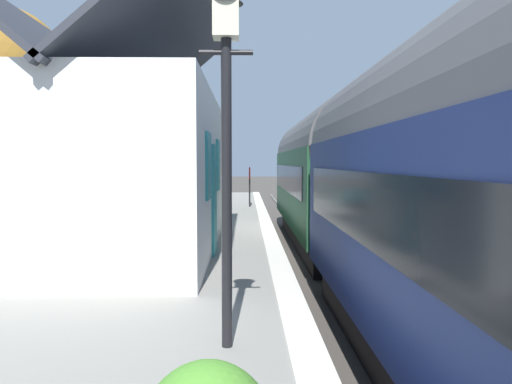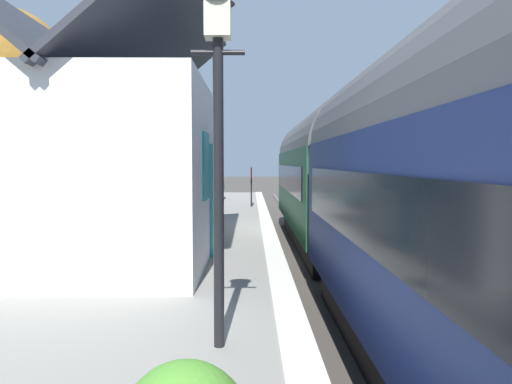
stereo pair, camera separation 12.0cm
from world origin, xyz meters
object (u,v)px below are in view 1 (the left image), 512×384
at_px(station_building, 112,166).
at_px(tree_behind_building, 94,122).
at_px(bench_near_building, 219,189).
at_px(lamp_post_platform, 226,97).
at_px(station_sign_board, 250,177).
at_px(tree_mid_background, 6,84).
at_px(planter_corner_building, 208,199).
at_px(planter_bench_left, 129,204).
at_px(bench_mid_platform, 201,201).
at_px(tree_distant, 28,132).
at_px(bench_platform_end, 206,197).
at_px(train, 467,198).

bearing_deg(station_building, tree_behind_building, 17.73).
height_order(bench_near_building, lamp_post_platform, lamp_post_platform).
height_order(station_sign_board, tree_mid_background, tree_mid_background).
relative_size(planter_corner_building, planter_bench_left, 1.47).
distance_m(bench_mid_platform, tree_distant, 14.29).
xyz_separation_m(station_building, planter_bench_left, (6.43, 1.20, -1.29)).
xyz_separation_m(bench_platform_end, tree_mid_background, (-2.64, 6.02, 3.73)).
height_order(bench_platform_end, tree_distant, tree_distant).
height_order(bench_near_building, tree_behind_building, tree_behind_building).
relative_size(planter_corner_building, lamp_post_platform, 0.32).
distance_m(bench_platform_end, lamp_post_platform, 14.14).
height_order(train, tree_distant, tree_distant).
xyz_separation_m(station_building, tree_distant, (16.90, 8.85, 1.67)).
relative_size(bench_mid_platform, lamp_post_platform, 0.42).
distance_m(bench_mid_platform, bench_near_building, 7.41).
relative_size(bench_near_building, tree_distant, 0.22).
bearing_deg(tree_behind_building, planter_bench_left, -158.28).
distance_m(station_sign_board, tree_behind_building, 11.18).
height_order(bench_mid_platform, tree_mid_background, tree_mid_background).
bearing_deg(tree_mid_background, planter_bench_left, -87.40).
relative_size(station_building, bench_platform_end, 4.96).
relative_size(planter_bench_left, tree_behind_building, 0.11).
bearing_deg(tree_mid_background, bench_mid_platform, -82.71).
height_order(train, station_sign_board, train).
xyz_separation_m(planter_corner_building, tree_distant, (6.35, 9.91, 3.08)).
bearing_deg(bench_mid_platform, train, -158.91).
height_order(lamp_post_platform, station_sign_board, lamp_post_platform).
distance_m(bench_near_building, planter_corner_building, 3.90).
bearing_deg(bench_mid_platform, lamp_post_platform, -173.67).
height_order(bench_mid_platform, planter_bench_left, bench_mid_platform).
xyz_separation_m(station_building, lamp_post_platform, (-5.04, -2.41, 0.68)).
xyz_separation_m(bench_platform_end, tree_behind_building, (8.48, 6.65, 3.46)).
relative_size(train, station_sign_board, 19.30).
distance_m(station_building, bench_near_building, 14.55).
xyz_separation_m(bench_mid_platform, bench_near_building, (7.41, -0.20, 0.00)).
height_order(train, bench_platform_end, train).
height_order(lamp_post_platform, tree_behind_building, tree_behind_building).
height_order(planter_corner_building, lamp_post_platform, lamp_post_platform).
bearing_deg(train, planter_bench_left, 32.21).
relative_size(lamp_post_platform, tree_mid_background, 0.45).
distance_m(station_building, bench_platform_end, 9.05).
relative_size(bench_platform_end, tree_mid_background, 0.19).
xyz_separation_m(bench_near_building, lamp_post_platform, (-19.48, -1.13, 1.89)).
relative_size(bench_mid_platform, planter_corner_building, 1.29).
xyz_separation_m(train, tree_behind_building, (21.17, 10.80, 2.60)).
xyz_separation_m(train, bench_platform_end, (12.70, 4.16, -0.86)).
relative_size(train, tree_distant, 4.83).
bearing_deg(bench_mid_platform, tree_mid_background, 97.29).
height_order(bench_near_building, tree_distant, tree_distant).
distance_m(train, tree_behind_building, 23.91).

